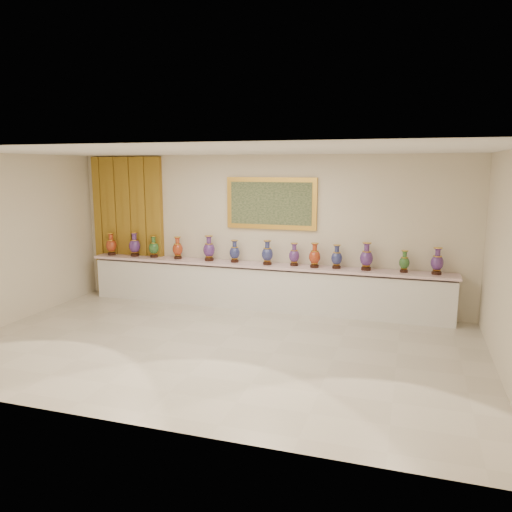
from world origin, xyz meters
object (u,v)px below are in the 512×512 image
Objects in this scene: counter at (261,287)px; vase_2 at (154,248)px; vase_1 at (135,246)px; vase_0 at (111,245)px.

vase_2 is at bearing 179.75° from counter.
counter is 16.11× the size of vase_2.
counter is 14.21× the size of vase_1.
vase_1 is 1.13× the size of vase_2.
counter is 15.28× the size of vase_0.
vase_0 is 0.56m from vase_1.
vase_0 is at bearing -178.17° from vase_2.
vase_0 is at bearing -179.63° from counter.
vase_1 reaches higher than counter.
counter is at bearing -0.25° from vase_2.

